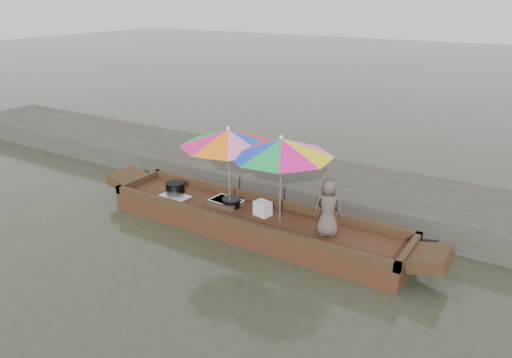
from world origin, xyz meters
The scene contains 11 objects.
water centered at (0.00, 0.00, 0.00)m, with size 80.00×80.00×0.00m, color #292E1F.
dock centered at (0.00, 2.20, 0.25)m, with size 22.00×2.20×0.50m, color #2D2B26.
boat_hull centered at (0.00, 0.00, 0.17)m, with size 5.68×1.20×0.35m, color black.
cooking_pot centered at (-1.90, 0.09, 0.45)m, with size 0.37×0.37×0.20m, color black.
tray_crayfish centered at (-0.67, 0.11, 0.39)m, with size 0.59×0.41×0.09m, color silver.
tray_scallop centered at (-1.67, -0.22, 0.38)m, with size 0.59×0.41×0.06m, color silver.
charcoal_grill centered at (-0.52, 0.07, 0.43)m, with size 0.33×0.33×0.15m, color black.
supply_bag centered at (0.16, 0.07, 0.48)m, with size 0.28×0.22×0.26m, color silver.
vendor centered at (1.45, -0.02, 0.84)m, with size 0.48×0.31×0.98m, color #4D403A.
umbrella_bow centered at (-0.51, 0.00, 1.12)m, with size 1.73×1.73×1.55m, color blue, non-canonical shape.
umbrella_stern centered at (0.55, 0.00, 1.12)m, with size 1.77×1.77×1.55m, color yellow, non-canonical shape.
Camera 1 is at (4.39, -6.86, 4.10)m, focal length 35.00 mm.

